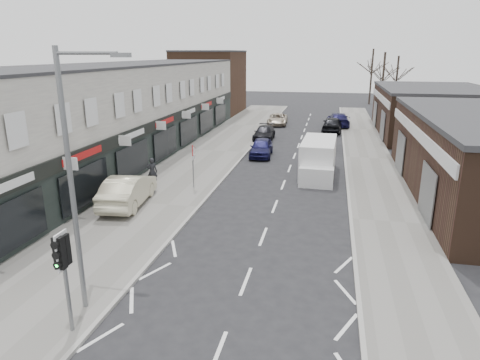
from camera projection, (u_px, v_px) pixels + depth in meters
The scene contains 21 objects.
ground at pixel (234, 313), 13.58m from camera, with size 160.00×160.00×0.00m, color black.
pavement_left at pixel (213, 151), 35.52m from camera, with size 5.50×64.00×0.12m, color slate.
pavement_right at pixel (369, 159), 33.04m from camera, with size 3.50×64.00×0.12m, color slate.
shop_terrace_left at pixel (121, 111), 33.52m from camera, with size 8.00×41.00×7.10m, color beige.
brick_block_far at pixel (210, 83), 57.29m from camera, with size 8.00×10.00×8.00m, color #4B3020.
right_unit_far at pixel (432, 112), 42.31m from camera, with size 10.00×16.00×4.50m, color #3C271B.
tree_far_a at pixel (380, 115), 56.77m from camera, with size 3.60×3.60×8.00m, color #382D26, non-canonical shape.
tree_far_b at pixel (393, 110), 61.90m from camera, with size 3.60×3.60×7.50m, color #382D26, non-canonical shape.
tree_far_c at pixel (369, 104), 68.12m from camera, with size 3.60×3.60×8.50m, color #382D26, non-canonical shape.
traffic_light at pixel (63, 259), 11.87m from camera, with size 0.28×0.60×3.10m.
street_lamp at pixel (75, 171), 12.41m from camera, with size 2.23×0.22×8.00m.
warning_sign at pixel (193, 154), 25.22m from camera, with size 0.12×0.80×2.70m.
white_van at pixel (318, 159), 28.57m from camera, with size 2.31×6.12×2.36m.
sedan_on_pavement at pixel (128, 190), 22.66m from camera, with size 1.73×4.95×1.63m, color beige.
pedestrian at pixel (152, 172), 26.03m from camera, with size 0.62×0.41×1.70m, color black.
parked_car_left_a at pixel (261, 147), 33.88m from camera, with size 1.66×4.13×1.41m, color #14133D.
parked_car_left_b at pixel (264, 133), 40.33m from camera, with size 1.78×4.39×1.27m, color black.
parked_car_left_c at pixel (278, 119), 48.69m from camera, with size 2.10×4.55×1.26m, color #B1A28D.
parked_car_right_a at pixel (325, 141), 36.39m from camera, with size 1.42×4.08×1.35m, color silver.
parked_car_right_b at pixel (332, 124), 44.08m from camera, with size 1.92×4.77×1.63m, color black.
parked_car_right_c at pixel (338, 120), 47.45m from camera, with size 2.14×5.27×1.53m, color #161440.
Camera 1 is at (2.65, -11.50, 7.93)m, focal length 32.00 mm.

